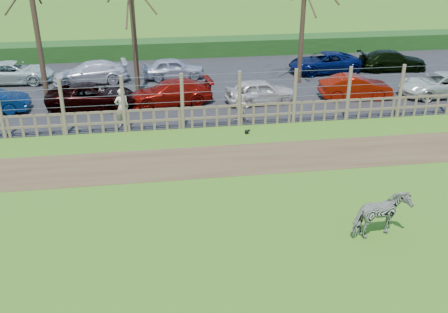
{
  "coord_description": "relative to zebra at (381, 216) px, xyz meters",
  "views": [
    {
      "loc": [
        -1.24,
        -12.52,
        8.15
      ],
      "look_at": [
        1.0,
        2.5,
        1.1
      ],
      "focal_mm": 40.0,
      "sensor_mm": 36.0,
      "label": 1
    }
  ],
  "objects": [
    {
      "name": "ground",
      "position": [
        -4.95,
        1.21,
        -0.69
      ],
      "size": [
        120.0,
        120.0,
        0.0
      ],
      "primitive_type": "plane",
      "color": "olive",
      "rests_on": "ground"
    },
    {
      "name": "dirt_strip",
      "position": [
        -4.95,
        5.71,
        -0.68
      ],
      "size": [
        34.0,
        2.8,
        0.01
      ],
      "primitive_type": "cube",
      "color": "brown",
      "rests_on": "ground"
    },
    {
      "name": "asphalt",
      "position": [
        -4.95,
        15.71,
        -0.67
      ],
      "size": [
        44.0,
        13.0,
        0.04
      ],
      "primitive_type": "cube",
      "color": "#232326",
      "rests_on": "ground"
    },
    {
      "name": "hedge",
      "position": [
        -4.95,
        22.71,
        -0.14
      ],
      "size": [
        46.0,
        2.0,
        1.1
      ],
      "primitive_type": "cube",
      "color": "#1E4716",
      "rests_on": "ground"
    },
    {
      "name": "fence",
      "position": [
        -4.95,
        9.21,
        0.12
      ],
      "size": [
        30.16,
        0.16,
        2.5
      ],
      "color": "brown",
      "rests_on": "ground"
    },
    {
      "name": "zebra",
      "position": [
        0.0,
        0.0,
        0.0
      ],
      "size": [
        1.77,
        1.15,
        1.37
      ],
      "primitive_type": "imported",
      "rotation": [
        0.0,
        0.0,
        1.84
      ],
      "color": "gray",
      "rests_on": "ground"
    },
    {
      "name": "visitor_a",
      "position": [
        -7.56,
        9.83,
        0.22
      ],
      "size": [
        0.72,
        0.58,
        1.72
      ],
      "primitive_type": "imported",
      "rotation": [
        0.0,
        0.0,
        3.45
      ],
      "color": "beige",
      "rests_on": "asphalt"
    },
    {
      "name": "visitor_b",
      "position": [
        -2.33,
        9.79,
        0.22
      ],
      "size": [
        0.95,
        0.8,
        1.72
      ],
      "primitive_type": "imported",
      "rotation": [
        0.0,
        0.0,
        2.95
      ],
      "color": "beige",
      "rests_on": "asphalt"
    },
    {
      "name": "crow",
      "position": [
        -2.28,
        8.21,
        -0.59
      ],
      "size": [
        0.25,
        0.18,
        0.2
      ],
      "color": "black",
      "rests_on": "ground"
    },
    {
      "name": "car_2",
      "position": [
        -9.1,
        12.51,
        -0.05
      ],
      "size": [
        4.43,
        2.25,
        1.2
      ],
      "primitive_type": "imported",
      "rotation": [
        0.0,
        0.0,
        1.51
      ],
      "color": "black",
      "rests_on": "asphalt"
    },
    {
      "name": "car_3",
      "position": [
        -5.3,
        12.55,
        -0.05
      ],
      "size": [
        4.31,
        2.17,
        1.2
      ],
      "primitive_type": "imported",
      "rotation": [
        0.0,
        0.0,
        4.83
      ],
      "color": "#900E07",
      "rests_on": "asphalt"
    },
    {
      "name": "car_4",
      "position": [
        -0.86,
        12.05,
        -0.05
      ],
      "size": [
        3.65,
        1.78,
        1.2
      ],
      "primitive_type": "imported",
      "rotation": [
        0.0,
        0.0,
        1.68
      ],
      "color": "silver",
      "rests_on": "asphalt"
    },
    {
      "name": "car_5",
      "position": [
        4.11,
        12.06,
        -0.05
      ],
      "size": [
        3.73,
        1.54,
        1.2
      ],
      "primitive_type": "imported",
      "rotation": [
        0.0,
        0.0,
        1.5
      ],
      "color": "#911304",
      "rests_on": "asphalt"
    },
    {
      "name": "car_6",
      "position": [
        8.64,
        11.84,
        -0.05
      ],
      "size": [
        4.4,
        2.17,
        1.2
      ],
      "primitive_type": "imported",
      "rotation": [
        0.0,
        0.0,
        4.75
      ],
      "color": "silver",
      "rests_on": "asphalt"
    },
    {
      "name": "car_8",
      "position": [
        -13.84,
        17.56,
        -0.05
      ],
      "size": [
        4.41,
        2.2,
        1.2
      ],
      "primitive_type": "imported",
      "rotation": [
        0.0,
        0.0,
        1.52
      ],
      "color": "silver",
      "rests_on": "asphalt"
    },
    {
      "name": "car_9",
      "position": [
        -9.6,
        16.89,
        -0.05
      ],
      "size": [
        4.31,
        2.18,
        1.2
      ],
      "primitive_type": "imported",
      "rotation": [
        0.0,
        0.0,
        4.84
      ],
      "color": "silver",
      "rests_on": "asphalt"
    },
    {
      "name": "car_10",
      "position": [
        -4.9,
        17.13,
        -0.05
      ],
      "size": [
        3.55,
        1.5,
        1.2
      ],
      "primitive_type": "imported",
      "rotation": [
        0.0,
        0.0,
        1.59
      ],
      "color": "silver",
      "rests_on": "asphalt"
    },
    {
      "name": "car_12",
      "position": [
        4.17,
        17.11,
        -0.05
      ],
      "size": [
        4.5,
        2.42,
        1.2
      ],
      "primitive_type": "imported",
      "rotation": [
        0.0,
        0.0,
        4.81
      ],
      "color": "#07134A",
      "rests_on": "asphalt"
    },
    {
      "name": "car_13",
      "position": [
        8.46,
        16.98,
        -0.05
      ],
      "size": [
        4.21,
        1.87,
        1.2
      ],
      "primitive_type": "imported",
      "rotation": [
        0.0,
        0.0,
        1.52
      ],
      "color": "black",
      "rests_on": "asphalt"
    }
  ]
}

